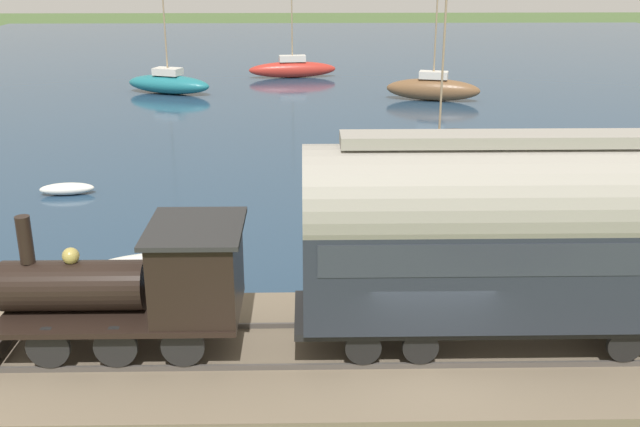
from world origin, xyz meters
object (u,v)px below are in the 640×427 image
(sailboat_brown, at_px, (433,89))
(sailboat_red, at_px, (292,69))
(steam_locomotive, at_px, (147,280))
(rowboat_mid_harbor, at_px, (67,189))
(rowboat_off_pier, at_px, (144,262))
(sailboat_teal, at_px, (168,83))
(passenger_coach, at_px, (521,232))
(sailboat_black, at_px, (439,141))

(sailboat_brown, height_order, sailboat_red, sailboat_red)
(steam_locomotive, relative_size, rowboat_mid_harbor, 2.66)
(rowboat_mid_harbor, bearing_deg, steam_locomotive, -162.82)
(rowboat_off_pier, bearing_deg, sailboat_teal, -8.21)
(sailboat_brown, relative_size, sailboat_red, 0.84)
(sailboat_teal, relative_size, rowboat_off_pier, 2.64)
(steam_locomotive, xyz_separation_m, sailboat_brown, (31.54, -11.34, -1.51))
(sailboat_red, distance_m, rowboat_off_pier, 34.97)
(rowboat_off_pier, bearing_deg, sailboat_red, -22.78)
(sailboat_teal, relative_size, rowboat_mid_harbor, 3.88)
(passenger_coach, bearing_deg, rowboat_mid_harbor, 46.69)
(passenger_coach, distance_m, sailboat_black, 19.03)
(sailboat_teal, height_order, sailboat_brown, sailboat_teal)
(passenger_coach, height_order, sailboat_teal, sailboat_teal)
(steam_locomotive, height_order, rowboat_off_pier, steam_locomotive)
(sailboat_brown, height_order, rowboat_off_pier, sailboat_brown)
(sailboat_black, xyz_separation_m, rowboat_off_pier, (-13.03, 10.91, -0.35))
(rowboat_off_pier, bearing_deg, passenger_coach, -138.10)
(steam_locomotive, xyz_separation_m, passenger_coach, (-0.00, -7.94, 1.05))
(passenger_coach, xyz_separation_m, sailboat_brown, (31.54, -3.40, -2.55))
(sailboat_brown, height_order, sailboat_black, sailboat_black)
(sailboat_brown, bearing_deg, steam_locomotive, 174.69)
(sailboat_red, bearing_deg, rowboat_off_pier, 166.64)
(steam_locomotive, xyz_separation_m, rowboat_mid_harbor, (12.94, 5.79, -2.02))
(sailboat_teal, height_order, rowboat_off_pier, sailboat_teal)
(sailboat_black, relative_size, rowboat_off_pier, 2.31)
(sailboat_teal, height_order, rowboat_mid_harbor, sailboat_teal)
(sailboat_red, relative_size, rowboat_off_pier, 2.37)
(sailboat_red, xyz_separation_m, sailboat_black, (-21.73, -7.06, -0.08))
(sailboat_red, bearing_deg, sailboat_teal, 121.20)
(steam_locomotive, xyz_separation_m, sailboat_red, (40.50, -2.48, -1.59))
(sailboat_black, xyz_separation_m, rowboat_mid_harbor, (-5.83, 15.33, -0.35))
(rowboat_off_pier, height_order, rowboat_mid_harbor, rowboat_mid_harbor)
(passenger_coach, bearing_deg, sailboat_brown, -6.16)
(steam_locomotive, bearing_deg, sailboat_red, -3.50)
(sailboat_brown, relative_size, rowboat_off_pier, 1.99)
(steam_locomotive, distance_m, rowboat_off_pier, 6.24)
(sailboat_teal, xyz_separation_m, rowboat_mid_harbor, (-21.27, 0.29, -0.45))
(passenger_coach, xyz_separation_m, sailboat_black, (18.77, -1.60, -2.72))
(sailboat_teal, bearing_deg, rowboat_mid_harbor, -160.12)
(rowboat_off_pier, xyz_separation_m, rowboat_mid_harbor, (7.20, 4.41, 0.01))
(steam_locomotive, distance_m, sailboat_brown, 33.55)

